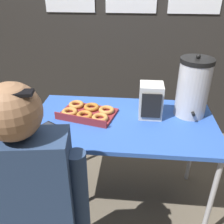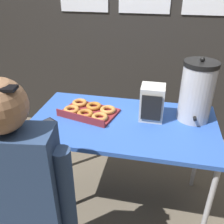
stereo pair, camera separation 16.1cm
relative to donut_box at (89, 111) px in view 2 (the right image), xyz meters
The scene contains 7 objects.
ground_plane 0.80m from the donut_box, 11.63° to the right, with size 12.00×12.00×0.00m, color brown.
folding_table 0.26m from the donut_box, 11.63° to the right, with size 1.21×0.68×0.74m.
donut_box is the anchor object (origin of this frame).
coffee_urn 0.72m from the donut_box, ahead, with size 0.21×0.24×0.42m.
cell_phone 0.32m from the donut_box, 140.34° to the right, with size 0.15×0.17×0.01m.
space_heater 0.43m from the donut_box, ahead, with size 0.15×0.15×0.23m.
person_seated 0.72m from the donut_box, 101.46° to the right, with size 0.52×0.26×1.25m.
Camera 2 is at (0.22, -1.38, 1.59)m, focal length 40.00 mm.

